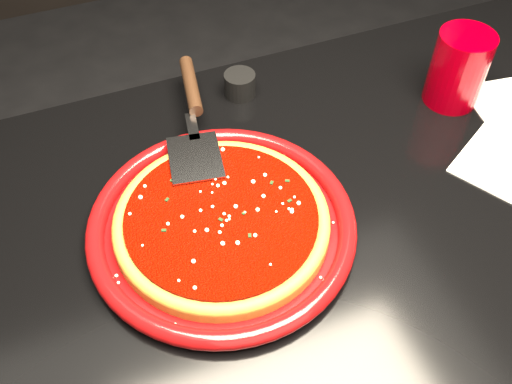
% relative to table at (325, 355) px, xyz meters
% --- Properties ---
extents(table, '(1.20, 0.80, 0.75)m').
position_rel_table_xyz_m(table, '(0.00, 0.00, 0.00)').
color(table, black).
rests_on(table, floor).
extents(plate, '(0.39, 0.39, 0.03)m').
position_rel_table_xyz_m(plate, '(-0.16, 0.07, 0.39)').
color(plate, '#6D0708').
rests_on(plate, table).
extents(pizza_crust, '(0.31, 0.31, 0.01)m').
position_rel_table_xyz_m(pizza_crust, '(-0.16, 0.07, 0.39)').
color(pizza_crust, brown).
rests_on(pizza_crust, plate).
extents(pizza_crust_rim, '(0.31, 0.31, 0.02)m').
position_rel_table_xyz_m(pizza_crust_rim, '(-0.16, 0.07, 0.40)').
color(pizza_crust_rim, brown).
rests_on(pizza_crust_rim, plate).
extents(pizza_sauce, '(0.28, 0.28, 0.01)m').
position_rel_table_xyz_m(pizza_sauce, '(-0.16, 0.07, 0.40)').
color(pizza_sauce, '#740700').
rests_on(pizza_sauce, plate).
extents(parmesan_dusting, '(0.24, 0.24, 0.01)m').
position_rel_table_xyz_m(parmesan_dusting, '(-0.16, 0.07, 0.41)').
color(parmesan_dusting, beige).
rests_on(parmesan_dusting, plate).
extents(basil_flecks, '(0.22, 0.22, 0.00)m').
position_rel_table_xyz_m(basil_flecks, '(-0.16, 0.07, 0.41)').
color(basil_flecks, black).
rests_on(basil_flecks, plate).
extents(pizza_server, '(0.14, 0.32, 0.02)m').
position_rel_table_xyz_m(pizza_server, '(-0.13, 0.25, 0.42)').
color(pizza_server, '#AFB1B6').
rests_on(pizza_server, plate).
extents(cup, '(0.09, 0.09, 0.12)m').
position_rel_table_xyz_m(cup, '(0.27, 0.18, 0.44)').
color(cup, '#850009').
rests_on(cup, table).
extents(napkin_b, '(0.14, 0.15, 0.00)m').
position_rel_table_xyz_m(napkin_b, '(0.36, 0.13, 0.38)').
color(napkin_b, silver).
rests_on(napkin_b, table).
extents(ramekin, '(0.07, 0.07, 0.04)m').
position_rel_table_xyz_m(ramekin, '(-0.04, 0.32, 0.39)').
color(ramekin, black).
rests_on(ramekin, table).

